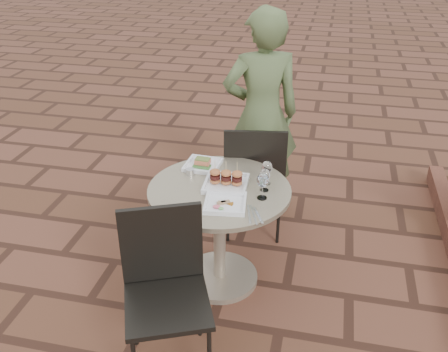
% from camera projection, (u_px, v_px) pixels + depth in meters
% --- Properties ---
extents(ground, '(60.00, 60.00, 0.00)m').
position_uv_depth(ground, '(227.00, 278.00, 3.47)').
color(ground, '#573022').
rests_on(ground, ground).
extents(cafe_table, '(0.90, 0.90, 0.73)m').
position_uv_depth(cafe_table, '(219.00, 221.00, 3.24)').
color(cafe_table, gray).
rests_on(cafe_table, ground).
extents(chair_far, '(0.51, 0.51, 0.93)m').
position_uv_depth(chair_far, '(254.00, 173.00, 3.67)').
color(chair_far, black).
rests_on(chair_far, ground).
extents(chair_near, '(0.58, 0.58, 0.93)m').
position_uv_depth(chair_near, '(165.00, 278.00, 2.64)').
color(chair_near, black).
rests_on(chair_near, ground).
extents(diner, '(0.72, 0.60, 1.67)m').
position_uv_depth(diner, '(261.00, 115.00, 3.90)').
color(diner, '#475730').
rests_on(diner, ground).
extents(plate_salmon, '(0.24, 0.24, 0.06)m').
position_uv_depth(plate_salmon, '(203.00, 164.00, 3.36)').
color(plate_salmon, white).
rests_on(plate_salmon, cafe_table).
extents(plate_sliders, '(0.28, 0.28, 0.17)m').
position_uv_depth(plate_sliders, '(226.00, 181.00, 3.13)').
color(plate_sliders, white).
rests_on(plate_sliders, cafe_table).
extents(plate_tuna, '(0.27, 0.27, 0.03)m').
position_uv_depth(plate_tuna, '(225.00, 203.00, 2.93)').
color(plate_tuna, white).
rests_on(plate_tuna, cafe_table).
extents(wine_glass_right, '(0.07, 0.07, 0.17)m').
position_uv_depth(wine_glass_right, '(263.00, 181.00, 2.96)').
color(wine_glass_right, white).
rests_on(wine_glass_right, cafe_table).
extents(wine_glass_mid, '(0.07, 0.07, 0.16)m').
position_uv_depth(wine_glass_mid, '(267.00, 168.00, 3.12)').
color(wine_glass_mid, white).
rests_on(wine_glass_mid, cafe_table).
extents(wine_glass_far, '(0.06, 0.06, 0.15)m').
position_uv_depth(wine_glass_far, '(265.00, 175.00, 3.04)').
color(wine_glass_far, white).
rests_on(wine_glass_far, cafe_table).
extents(steel_ramekin, '(0.07, 0.07, 0.04)m').
position_uv_depth(steel_ramekin, '(190.00, 172.00, 3.26)').
color(steel_ramekin, silver).
rests_on(steel_ramekin, cafe_table).
extents(cutlery_set, '(0.17, 0.23, 0.00)m').
position_uv_depth(cutlery_set, '(254.00, 215.00, 2.85)').
color(cutlery_set, silver).
rests_on(cutlery_set, cafe_table).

